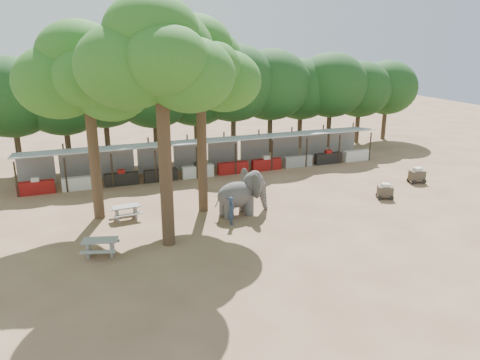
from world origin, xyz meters
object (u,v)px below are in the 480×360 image
object	(u,v)px
yard_tree_back	(197,66)
cart_front	(385,191)
yard_tree_left	(84,74)
yard_tree_center	(156,57)
handler	(231,211)
elephant	(242,193)
picnic_table_far	(126,210)
cart_back	(417,175)
picnic_table_near	(100,245)

from	to	relation	value
yard_tree_back	cart_front	bearing A→B (deg)	-10.89
yard_tree_left	yard_tree_center	distance (m)	5.92
handler	yard_tree_back	bearing A→B (deg)	30.41
elephant	cart_front	world-z (taller)	elephant
elephant	cart_front	bearing A→B (deg)	-10.45
elephant	picnic_table_far	size ratio (longest dim) A/B	2.02
yard_tree_center	cart_back	world-z (taller)	yard_tree_center
elephant	cart_back	xyz separation A→B (m)	(13.98, 1.32, -0.72)
yard_tree_left	handler	bearing A→B (deg)	-28.69
elephant	picnic_table_near	bearing A→B (deg)	-167.39
yard_tree_left	elephant	size ratio (longest dim) A/B	3.25
yard_tree_center	picnic_table_near	size ratio (longest dim) A/B	6.09
yard_tree_back	picnic_table_near	size ratio (longest dim) A/B	5.74
picnic_table_near	cart_back	xyz separation A→B (m)	(22.37, 4.13, 0.02)
handler	picnic_table_near	world-z (taller)	handler
picnic_table_near	picnic_table_far	distance (m)	4.75
elephant	handler	size ratio (longest dim) A/B	2.10
yard_tree_left	elephant	world-z (taller)	yard_tree_left
elephant	yard_tree_back	bearing A→B (deg)	139.11
yard_tree_center	handler	bearing A→B (deg)	16.30
yard_tree_left	handler	distance (m)	10.88
elephant	cart_back	bearing A→B (deg)	-0.57
yard_tree_center	picnic_table_far	world-z (taller)	yard_tree_center
yard_tree_center	elephant	distance (m)	9.78
yard_tree_left	cart_front	world-z (taller)	yard_tree_left
yard_tree_left	cart_front	xyz separation A→B (m)	(17.81, -3.27, -7.69)
yard_tree_back	cart_back	size ratio (longest dim) A/B	9.04
cart_front	picnic_table_near	bearing A→B (deg)	-149.54
cart_back	yard_tree_left	bearing A→B (deg)	-174.45
yard_tree_center	picnic_table_near	world-z (taller)	yard_tree_center
handler	cart_back	distance (m)	15.38
yard_tree_center	cart_back	distance (m)	21.35
cart_front	elephant	bearing A→B (deg)	-160.55
elephant	cart_front	size ratio (longest dim) A/B	2.73
yard_tree_left	yard_tree_center	xyz separation A→B (m)	(3.00, -5.00, 1.01)
yard_tree_back	elephant	distance (m)	7.73
elephant	cart_back	distance (m)	14.06
handler	cart_front	distance (m)	10.83
yard_tree_center	picnic_table_far	size ratio (longest dim) A/B	7.18
yard_tree_left	picnic_table_far	world-z (taller)	yard_tree_left
picnic_table_near	picnic_table_far	xyz separation A→B (m)	(1.79, 4.40, -0.03)
yard_tree_back	picnic_table_far	distance (m)	9.17
yard_tree_center	handler	distance (m)	9.38
cart_front	cart_back	size ratio (longest dim) A/B	0.99
yard_tree_left	picnic_table_near	size ratio (longest dim) A/B	5.57
yard_tree_left	cart_front	bearing A→B (deg)	-10.41
yard_tree_center	cart_front	xyz separation A→B (m)	(14.81, 1.73, -8.70)
yard_tree_back	handler	distance (m)	8.30
elephant	picnic_table_far	bearing A→B (deg)	160.58
yard_tree_back	cart_back	bearing A→B (deg)	-0.70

